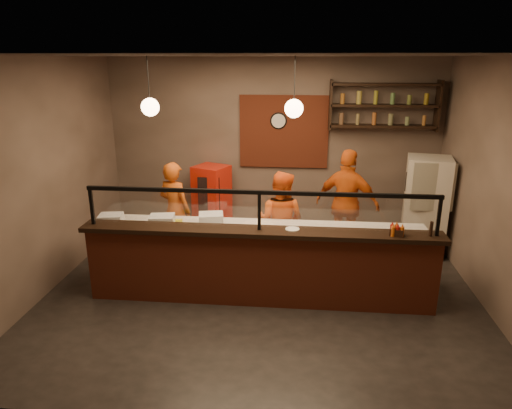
# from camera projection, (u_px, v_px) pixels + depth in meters

# --- Properties ---
(floor) EXTENTS (6.00, 6.00, 0.00)m
(floor) POSITION_uv_depth(u_px,v_px,m) (261.00, 292.00, 6.49)
(floor) COLOR black
(floor) RESTS_ON ground
(ceiling) EXTENTS (6.00, 6.00, 0.00)m
(ceiling) POSITION_uv_depth(u_px,v_px,m) (262.00, 55.00, 5.51)
(ceiling) COLOR #3D352F
(ceiling) RESTS_ON wall_back
(wall_back) EXTENTS (6.00, 0.00, 6.00)m
(wall_back) POSITION_uv_depth(u_px,v_px,m) (273.00, 148.00, 8.37)
(wall_back) COLOR #745F55
(wall_back) RESTS_ON floor
(wall_left) EXTENTS (0.00, 5.00, 5.00)m
(wall_left) POSITION_uv_depth(u_px,v_px,m) (44.00, 178.00, 6.27)
(wall_left) COLOR #745F55
(wall_left) RESTS_ON floor
(wall_right) EXTENTS (0.00, 5.00, 5.00)m
(wall_right) POSITION_uv_depth(u_px,v_px,m) (499.00, 189.00, 5.73)
(wall_right) COLOR #745F55
(wall_right) RESTS_ON floor
(wall_front) EXTENTS (6.00, 0.00, 6.00)m
(wall_front) POSITION_uv_depth(u_px,v_px,m) (235.00, 264.00, 3.63)
(wall_front) COLOR #745F55
(wall_front) RESTS_ON floor
(brick_patch) EXTENTS (1.60, 0.04, 1.30)m
(brick_patch) POSITION_uv_depth(u_px,v_px,m) (284.00, 132.00, 8.23)
(brick_patch) COLOR maroon
(brick_patch) RESTS_ON wall_back
(service_counter) EXTENTS (4.60, 0.25, 1.00)m
(service_counter) POSITION_uv_depth(u_px,v_px,m) (259.00, 269.00, 6.05)
(service_counter) COLOR maroon
(service_counter) RESTS_ON floor
(counter_ledge) EXTENTS (4.70, 0.37, 0.06)m
(counter_ledge) POSITION_uv_depth(u_px,v_px,m) (259.00, 232.00, 5.89)
(counter_ledge) COLOR black
(counter_ledge) RESTS_ON service_counter
(worktop_cabinet) EXTENTS (4.60, 0.75, 0.85)m
(worktop_cabinet) POSITION_uv_depth(u_px,v_px,m) (262.00, 258.00, 6.55)
(worktop_cabinet) COLOR gray
(worktop_cabinet) RESTS_ON floor
(worktop) EXTENTS (4.60, 0.75, 0.05)m
(worktop) POSITION_uv_depth(u_px,v_px,m) (262.00, 229.00, 6.41)
(worktop) COLOR silver
(worktop) RESTS_ON worktop_cabinet
(sneeze_guard) EXTENTS (4.50, 0.05, 0.52)m
(sneeze_guard) POSITION_uv_depth(u_px,v_px,m) (259.00, 207.00, 5.79)
(sneeze_guard) COLOR white
(sneeze_guard) RESTS_ON counter_ledge
(wall_shelving) EXTENTS (1.84, 0.28, 0.85)m
(wall_shelving) POSITION_uv_depth(u_px,v_px,m) (384.00, 105.00, 7.78)
(wall_shelving) COLOR black
(wall_shelving) RESTS_ON wall_back
(wall_clock) EXTENTS (0.30, 0.04, 0.30)m
(wall_clock) POSITION_uv_depth(u_px,v_px,m) (279.00, 121.00, 8.17)
(wall_clock) COLOR black
(wall_clock) RESTS_ON wall_back
(pendant_left) EXTENTS (0.24, 0.24, 0.77)m
(pendant_left) POSITION_uv_depth(u_px,v_px,m) (150.00, 107.00, 6.04)
(pendant_left) COLOR black
(pendant_left) RESTS_ON ceiling
(pendant_right) EXTENTS (0.24, 0.24, 0.77)m
(pendant_right) POSITION_uv_depth(u_px,v_px,m) (294.00, 108.00, 5.86)
(pendant_right) COLOR black
(pendant_right) RESTS_ON ceiling
(cook_left) EXTENTS (0.69, 0.59, 1.61)m
(cook_left) POSITION_uv_depth(u_px,v_px,m) (175.00, 210.00, 7.44)
(cook_left) COLOR #C44E12
(cook_left) RESTS_ON floor
(cook_mid) EXTENTS (0.91, 0.81, 1.57)m
(cook_mid) POSITION_uv_depth(u_px,v_px,m) (280.00, 221.00, 6.99)
(cook_mid) COLOR #E75415
(cook_mid) RESTS_ON floor
(cook_right) EXTENTS (1.14, 0.81, 1.80)m
(cook_right) POSITION_uv_depth(u_px,v_px,m) (347.00, 204.00, 7.44)
(cook_right) COLOR #D35513
(cook_right) RESTS_ON floor
(fridge) EXTENTS (0.80, 0.76, 1.65)m
(fridge) POSITION_uv_depth(u_px,v_px,m) (425.00, 206.00, 7.58)
(fridge) COLOR beige
(fridge) RESTS_ON floor
(red_cooler) EXTENTS (0.73, 0.70, 1.31)m
(red_cooler) POSITION_uv_depth(u_px,v_px,m) (212.00, 201.00, 8.43)
(red_cooler) COLOR red
(red_cooler) RESTS_ON floor
(pizza_dough) EXTENTS (0.50, 0.50, 0.01)m
(pizza_dough) POSITION_uv_depth(u_px,v_px,m) (257.00, 226.00, 6.44)
(pizza_dough) COLOR #F5E5D0
(pizza_dough) RESTS_ON worktop
(prep_tub_a) EXTENTS (0.37, 0.32, 0.17)m
(prep_tub_a) POSITION_uv_depth(u_px,v_px,m) (162.00, 221.00, 6.40)
(prep_tub_a) COLOR silver
(prep_tub_a) RESTS_ON worktop
(prep_tub_b) EXTENTS (0.39, 0.34, 0.17)m
(prep_tub_b) POSITION_uv_depth(u_px,v_px,m) (211.00, 219.00, 6.48)
(prep_tub_b) COLOR silver
(prep_tub_b) RESTS_ON worktop
(prep_tub_c) EXTENTS (0.36, 0.31, 0.16)m
(prep_tub_c) POSITION_uv_depth(u_px,v_px,m) (111.00, 220.00, 6.47)
(prep_tub_c) COLOR silver
(prep_tub_c) RESTS_ON worktop
(rolling_pin) EXTENTS (0.32, 0.10, 0.05)m
(rolling_pin) POSITION_uv_depth(u_px,v_px,m) (171.00, 221.00, 6.59)
(rolling_pin) COLOR gold
(rolling_pin) RESTS_ON worktop
(condiment_caddy) EXTENTS (0.19, 0.17, 0.09)m
(condiment_caddy) POSITION_uv_depth(u_px,v_px,m) (397.00, 232.00, 5.67)
(condiment_caddy) COLOR black
(condiment_caddy) RESTS_ON counter_ledge
(pepper_mill) EXTENTS (0.04, 0.04, 0.19)m
(pepper_mill) POSITION_uv_depth(u_px,v_px,m) (431.00, 229.00, 5.64)
(pepper_mill) COLOR black
(pepper_mill) RESTS_ON counter_ledge
(small_plate) EXTENTS (0.21, 0.21, 0.01)m
(small_plate) POSITION_uv_depth(u_px,v_px,m) (292.00, 229.00, 5.88)
(small_plate) COLOR silver
(small_plate) RESTS_ON counter_ledge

